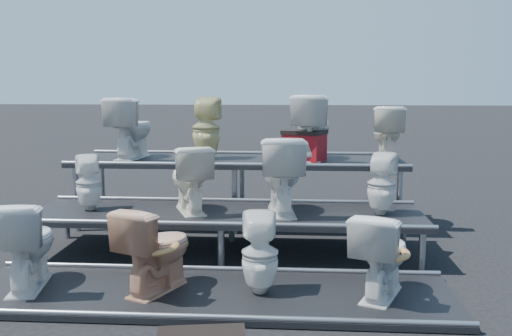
# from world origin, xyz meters

# --- Properties ---
(ground) EXTENTS (80.00, 80.00, 0.00)m
(ground) POSITION_xyz_m (0.00, 0.00, 0.00)
(ground) COLOR black
(ground) RESTS_ON ground
(tier_front) EXTENTS (4.20, 1.20, 0.06)m
(tier_front) POSITION_xyz_m (0.00, -1.30, 0.03)
(tier_front) COLOR black
(tier_front) RESTS_ON ground
(tier_mid) EXTENTS (4.20, 1.20, 0.46)m
(tier_mid) POSITION_xyz_m (0.00, 0.00, 0.23)
(tier_mid) COLOR black
(tier_mid) RESTS_ON ground
(tier_back) EXTENTS (4.20, 1.20, 0.86)m
(tier_back) POSITION_xyz_m (0.00, 1.30, 0.43)
(tier_back) COLOR black
(tier_back) RESTS_ON ground
(toilet_0) EXTENTS (0.57, 0.84, 0.79)m
(toilet_0) POSITION_xyz_m (-1.60, -1.30, 0.45)
(toilet_0) COLOR silver
(toilet_0) RESTS_ON tier_front
(toilet_1) EXTENTS (0.69, 0.84, 0.75)m
(toilet_1) POSITION_xyz_m (-0.45, -1.30, 0.44)
(toilet_1) COLOR tan
(toilet_1) RESTS_ON tier_front
(toilet_2) EXTENTS (0.34, 0.35, 0.70)m
(toilet_2) POSITION_xyz_m (0.44, -1.30, 0.41)
(toilet_2) COLOR silver
(toilet_2) RESTS_ON tier_front
(toilet_3) EXTENTS (0.65, 0.82, 0.73)m
(toilet_3) POSITION_xyz_m (1.46, -1.30, 0.43)
(toilet_3) COLOR silver
(toilet_3) RESTS_ON tier_front
(toilet_4) EXTENTS (0.36, 0.36, 0.60)m
(toilet_4) POSITION_xyz_m (-1.51, 0.00, 0.76)
(toilet_4) COLOR silver
(toilet_4) RESTS_ON tier_mid
(toilet_5) EXTENTS (0.64, 0.81, 0.73)m
(toilet_5) POSITION_xyz_m (-0.40, 0.00, 0.82)
(toilet_5) COLOR silver
(toilet_5) RESTS_ON tier_mid
(toilet_6) EXTENTS (0.55, 0.86, 0.83)m
(toilet_6) POSITION_xyz_m (0.59, 0.00, 0.87)
(toilet_6) COLOR silver
(toilet_6) RESTS_ON tier_mid
(toilet_7) EXTENTS (0.38, 0.38, 0.65)m
(toilet_7) POSITION_xyz_m (1.64, 0.00, 0.79)
(toilet_7) COLOR silver
(toilet_7) RESTS_ON tier_mid
(toilet_8) EXTENTS (0.55, 0.83, 0.79)m
(toilet_8) POSITION_xyz_m (-1.40, 1.30, 1.26)
(toilet_8) COLOR silver
(toilet_8) RESTS_ON tier_back
(toilet_9) EXTENTS (0.38, 0.39, 0.80)m
(toilet_9) POSITION_xyz_m (-0.41, 1.30, 1.26)
(toilet_9) COLOR #CAC284
(toilet_9) RESTS_ON tier_back
(toilet_10) EXTENTS (0.58, 0.88, 0.83)m
(toilet_10) POSITION_xyz_m (0.94, 1.30, 1.28)
(toilet_10) COLOR silver
(toilet_10) RESTS_ON tier_back
(toilet_11) EXTENTS (0.43, 0.70, 0.69)m
(toilet_11) POSITION_xyz_m (1.89, 1.30, 1.21)
(toilet_11) COLOR silver
(toilet_11) RESTS_ON tier_back
(red_crate) EXTENTS (0.58, 0.53, 0.34)m
(red_crate) POSITION_xyz_m (0.85, 1.20, 1.03)
(red_crate) COLOR maroon
(red_crate) RESTS_ON tier_back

